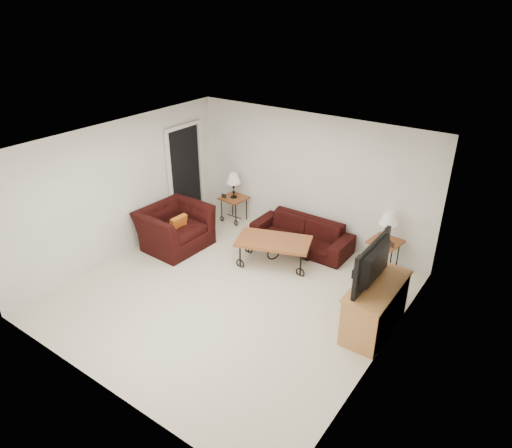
{
  "coord_description": "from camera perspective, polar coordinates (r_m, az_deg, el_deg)",
  "views": [
    {
      "loc": [
        3.93,
        -4.87,
        4.43
      ],
      "look_at": [
        0.0,
        0.7,
        1.0
      ],
      "focal_mm": 32.28,
      "sensor_mm": 36.0,
      "label": 1
    }
  ],
  "objects": [
    {
      "name": "side_table_right",
      "position": [
        8.49,
        15.54,
        -3.65
      ],
      "size": [
        0.57,
        0.57,
        0.55
      ],
      "primitive_type": "cube",
      "rotation": [
        0.0,
        0.0,
        -0.14
      ],
      "color": "#964F26",
      "rests_on": "ground"
    },
    {
      "name": "ceiling",
      "position": [
        6.55,
        -3.58,
        9.52
      ],
      "size": [
        5.0,
        5.0,
        0.0
      ],
      "primitive_type": "plane",
      "color": "white",
      "rests_on": "wall_back"
    },
    {
      "name": "photo_frame_right",
      "position": [
        8.17,
        16.41,
        -2.43
      ],
      "size": [
        0.11,
        0.05,
        0.09
      ],
      "primitive_type": "cube",
      "rotation": [
        0.0,
        0.0,
        -0.35
      ],
      "color": "black",
      "rests_on": "side_table_right"
    },
    {
      "name": "photo_frame_left",
      "position": [
        9.76,
        -4.0,
        3.49
      ],
      "size": [
        0.11,
        0.03,
        0.09
      ],
      "primitive_type": "cube",
      "rotation": [
        0.0,
        0.0,
        0.11
      ],
      "color": "black",
      "rests_on": "side_table_left"
    },
    {
      "name": "armchair",
      "position": [
        8.96,
        -10.03,
        -0.45
      ],
      "size": [
        1.12,
        1.27,
        0.8
      ],
      "primitive_type": "imported",
      "rotation": [
        0.0,
        0.0,
        1.53
      ],
      "color": "black",
      "rests_on": "ground"
    },
    {
      "name": "sofa",
      "position": [
        8.89,
        5.64,
        -1.24
      ],
      "size": [
        1.94,
        0.76,
        0.57
      ],
      "primitive_type": "imported",
      "color": "black",
      "rests_on": "ground"
    },
    {
      "name": "throw_pillow",
      "position": [
        8.78,
        -9.62,
        -0.12
      ],
      "size": [
        0.11,
        0.36,
        0.36
      ],
      "primitive_type": "cube",
      "rotation": [
        0.0,
        0.0,
        1.53
      ],
      "color": "orange",
      "rests_on": "armchair"
    },
    {
      "name": "doorway",
      "position": [
        9.75,
        -8.72,
        5.93
      ],
      "size": [
        0.08,
        0.94,
        2.04
      ],
      "primitive_type": "cube",
      "color": "black",
      "rests_on": "ground"
    },
    {
      "name": "wall_back",
      "position": [
        8.93,
        6.7,
        5.68
      ],
      "size": [
        5.0,
        0.02,
        2.5
      ],
      "primitive_type": "cube",
      "color": "silver",
      "rests_on": "ground"
    },
    {
      "name": "lamp_left",
      "position": [
        9.69,
        -2.79,
        4.81
      ],
      "size": [
        0.33,
        0.33,
        0.55
      ],
      "primitive_type": null,
      "rotation": [
        0.0,
        0.0,
        -0.07
      ],
      "color": "black",
      "rests_on": "side_table_left"
    },
    {
      "name": "side_table_left",
      "position": [
        9.91,
        -2.72,
        1.88
      ],
      "size": [
        0.53,
        0.53,
        0.55
      ],
      "primitive_type": "cube",
      "rotation": [
        0.0,
        0.0,
        -0.07
      ],
      "color": "#964F26",
      "rests_on": "ground"
    },
    {
      "name": "backpack",
      "position": [
        8.0,
        13.1,
        -5.58
      ],
      "size": [
        0.46,
        0.41,
        0.5
      ],
      "primitive_type": "ellipsoid",
      "rotation": [
        0.0,
        0.0,
        -0.34
      ],
      "color": "black",
      "rests_on": "ground"
    },
    {
      "name": "tv_stand",
      "position": [
        6.95,
        14.55,
        -9.9
      ],
      "size": [
        0.53,
        1.27,
        0.76
      ],
      "primitive_type": "cube",
      "color": "#C68949",
      "rests_on": "ground"
    },
    {
      "name": "wall_right",
      "position": [
        5.99,
        16.0,
        -6.53
      ],
      "size": [
        0.02,
        5.0,
        2.5
      ],
      "primitive_type": "cube",
      "color": "silver",
      "rests_on": "ground"
    },
    {
      "name": "television",
      "position": [
        6.57,
        15.09,
        -4.86
      ],
      "size": [
        0.15,
        1.14,
        0.66
      ],
      "primitive_type": "imported",
      "rotation": [
        0.0,
        0.0,
        -1.57
      ],
      "color": "black",
      "rests_on": "tv_stand"
    },
    {
      "name": "ground",
      "position": [
        7.66,
        -3.05,
        -8.63
      ],
      "size": [
        5.0,
        5.0,
        0.0
      ],
      "primitive_type": "plane",
      "color": "silver",
      "rests_on": "ground"
    },
    {
      "name": "lamp_right",
      "position": [
        8.23,
        16.0,
        -0.33
      ],
      "size": [
        0.35,
        0.35,
        0.55
      ],
      "primitive_type": null,
      "rotation": [
        0.0,
        0.0,
        -0.14
      ],
      "color": "black",
      "rests_on": "side_table_right"
    },
    {
      "name": "coffee_table",
      "position": [
        8.33,
        2.17,
        -3.47
      ],
      "size": [
        1.47,
        1.11,
        0.49
      ],
      "primitive_type": "cube",
      "rotation": [
        0.0,
        0.0,
        0.34
      ],
      "color": "#964F26",
      "rests_on": "ground"
    },
    {
      "name": "wall_front",
      "position": [
        5.58,
        -19.61,
        -9.81
      ],
      "size": [
        5.0,
        0.02,
        2.5
      ],
      "primitive_type": "cube",
      "color": "silver",
      "rests_on": "ground"
    },
    {
      "name": "wall_left",
      "position": [
        8.67,
        -16.43,
        4.06
      ],
      "size": [
        0.02,
        5.0,
        2.5
      ],
      "primitive_type": "cube",
      "color": "silver",
      "rests_on": "ground"
    }
  ]
}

